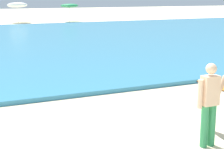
# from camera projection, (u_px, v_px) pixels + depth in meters

# --- Properties ---
(surfer_with_board) EXTENTS (0.99, 2.35, 1.73)m
(surfer_with_board) POSITION_uv_depth(u_px,v_px,m) (220.00, 96.00, 7.42)
(surfer_with_board) COLOR #338E56
(surfer_with_board) RESTS_ON ground
(beach_umbrella_4) EXTENTS (2.23, 2.27, 2.32)m
(beach_umbrella_4) POSITION_uv_depth(u_px,v_px,m) (17.00, 5.00, 40.82)
(beach_umbrella_4) COLOR beige
(beach_umbrella_4) RESTS_ON ground
(beach_umbrella_5) EXTENTS (2.05, 2.07, 2.09)m
(beach_umbrella_5) POSITION_uv_depth(u_px,v_px,m) (69.00, 6.00, 42.28)
(beach_umbrella_5) COLOR beige
(beach_umbrella_5) RESTS_ON ground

